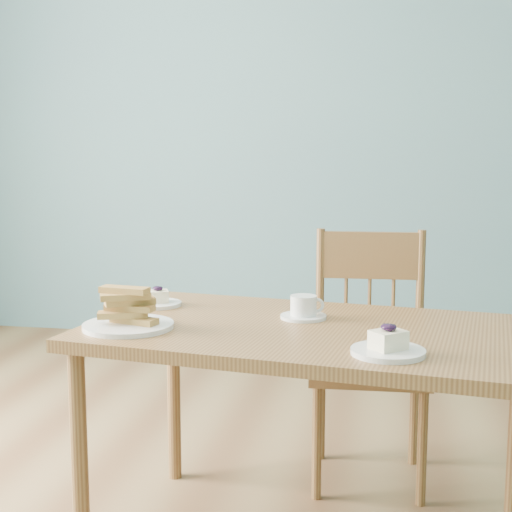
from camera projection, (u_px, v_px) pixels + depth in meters
room at (233, 72)px, 1.81m from camera, size 5.01×5.01×2.71m
dining_table at (310, 350)px, 2.00m from camera, size 1.33×0.88×0.66m
dining_chair at (369, 354)px, 2.50m from camera, size 0.42×0.40×0.88m
cheesecake_plate_near at (388, 347)px, 1.72m from camera, size 0.18×0.18×0.08m
cheesecake_plate_far at (158, 301)px, 2.28m from camera, size 0.15×0.15×0.06m
coffee_cup at (304, 309)px, 2.10m from camera, size 0.14×0.14×0.07m
biscotti_plate at (128, 315)px, 1.98m from camera, size 0.25×0.25×0.12m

